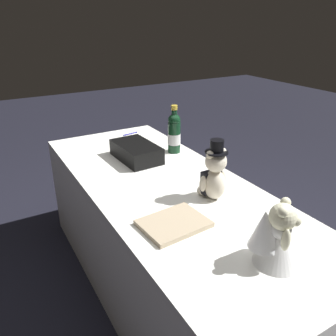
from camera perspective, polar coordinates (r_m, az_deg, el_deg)
The scene contains 8 objects.
ground_plane at distance 2.24m, azimuth 0.00°, elevation -19.22°, with size 12.00×12.00×0.00m, color black.
reception_table at distance 2.01m, azimuth 0.00°, elevation -11.87°, with size 2.04×0.80×0.71m, color white.
teddy_bear_groom at distance 1.67m, azimuth 7.63°, elevation -1.06°, with size 0.14×0.15×0.30m.
teddy_bear_bride at distance 1.30m, azimuth 17.39°, elevation -10.68°, with size 0.22×0.21×0.25m.
champagne_bottle at distance 2.23m, azimuth 1.02°, elevation 5.87°, with size 0.08×0.08×0.31m.
signing_pen at distance 2.63m, azimuth -6.36°, elevation 5.64°, with size 0.03×0.13×0.01m.
gift_case_black at distance 2.15m, azimuth -5.28°, elevation 2.71°, with size 0.35×0.22×0.10m.
guestbook at distance 1.49m, azimuth 0.96°, elevation -9.16°, with size 0.21×0.28×0.02m, color tan.
Camera 1 is at (-1.41, 0.82, 1.53)m, focal length 36.84 mm.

